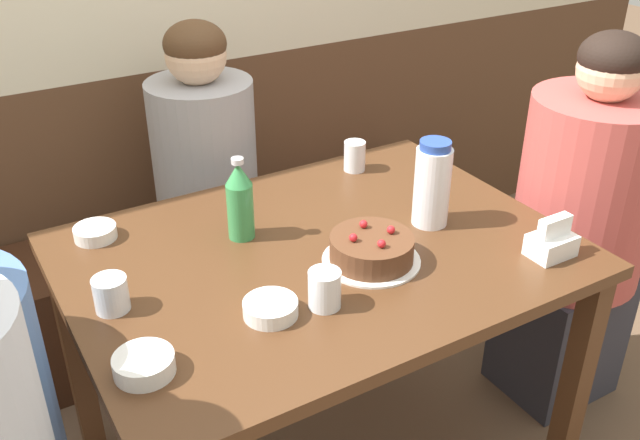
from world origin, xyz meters
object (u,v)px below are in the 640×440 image
bowl_side_dish (95,233)px  glass_tumbler_short (355,156)px  bench_seat (206,274)px  glass_shot_small (111,294)px  bowl_rice_small (271,308)px  glass_water_tall (325,289)px  water_pitcher (432,184)px  soju_bottle (240,200)px  napkin_holder (552,242)px  person_dark_striped (209,205)px  birthday_cake (372,250)px  person_grey_tee (578,229)px  bowl_soup_white (144,365)px

bowl_side_dish → glass_tumbler_short: 0.79m
bench_seat → glass_shot_small: bearing=-122.2°
bowl_rice_small → glass_water_tall: bearing=-14.5°
water_pitcher → soju_bottle: size_ratio=1.06×
soju_bottle → glass_shot_small: soju_bottle is taller
napkin_holder → bowl_rice_small: napkin_holder is taller
water_pitcher → glass_water_tall: (-0.43, -0.18, -0.07)m
napkin_holder → water_pitcher: bearing=118.7°
bench_seat → person_dark_striped: bearing=-95.6°
birthday_cake → glass_water_tall: 0.21m
bowl_rice_small → bowl_side_dish: (-0.23, 0.52, -0.00)m
person_grey_tee → bowl_side_dish: bearing=-17.5°
person_grey_tee → bench_seat: bearing=-46.3°
bowl_rice_small → glass_shot_small: bearing=145.7°
soju_bottle → glass_water_tall: size_ratio=2.49×
birthday_cake → person_grey_tee: size_ratio=0.20×
bowl_rice_small → birthday_cake: bearing=12.3°
bench_seat → person_dark_striped: (-0.01, -0.12, 0.35)m
bench_seat → glass_tumbler_short: size_ratio=22.03×
napkin_holder → glass_tumbler_short: bearing=102.4°
water_pitcher → napkin_holder: size_ratio=2.12×
bench_seat → bowl_side_dish: 0.88m
napkin_holder → bowl_side_dish: size_ratio=1.02×
birthday_cake → glass_tumbler_short: size_ratio=2.61×
bowl_soup_white → glass_shot_small: size_ratio=1.52×
soju_bottle → person_grey_tee: 1.07m
person_dark_striped → glass_tumbler_short: bearing=42.7°
napkin_holder → bowl_rice_small: bearing=169.3°
napkin_holder → glass_water_tall: (-0.58, 0.10, 0.01)m
water_pitcher → person_dark_striped: size_ratio=0.20×
napkin_holder → bowl_side_dish: napkin_holder is taller
bowl_side_dish → glass_tumbler_short: size_ratio=1.17×
glass_tumbler_short → glass_shot_small: glass_tumbler_short is taller
glass_shot_small → napkin_holder: bearing=-18.3°
soju_bottle → napkin_holder: (0.61, -0.47, -0.07)m
bowl_soup_white → person_grey_tee: bearing=5.6°
bowl_rice_small → glass_shot_small: size_ratio=1.52×
water_pitcher → bowl_side_dish: size_ratio=2.17×
bench_seat → napkin_holder: napkin_holder is taller
napkin_holder → bowl_soup_white: (-0.99, 0.09, -0.02)m
bowl_soup_white → glass_water_tall: glass_water_tall is taller
person_dark_striped → bench_seat: bearing=174.4°
soju_bottle → bowl_rice_small: (-0.09, -0.33, -0.09)m
bench_seat → bowl_soup_white: (-0.52, -1.05, 0.57)m
soju_bottle → water_pitcher: bearing=-22.3°
glass_water_tall → glass_tumbler_short: size_ratio=0.96×
person_dark_striped → glass_shot_small: bearing=-35.8°
bowl_rice_small → glass_water_tall: 0.12m
water_pitcher → napkin_holder: bearing=-61.3°
person_grey_tee → person_dark_striped: bearing=-42.0°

